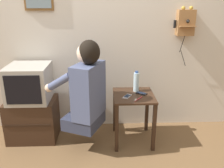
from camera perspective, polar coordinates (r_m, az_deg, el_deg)
wall_back at (r=2.98m, az=-4.95°, el=12.71°), size 6.80×0.05×2.55m
side_table at (r=2.79m, az=5.16°, el=-5.15°), size 0.46×0.50×0.60m
person at (r=2.53m, az=-6.14°, el=-1.01°), size 0.64×0.59×0.97m
tv_stand at (r=3.08m, az=-18.46°, el=-7.98°), size 0.58×0.43×0.51m
television at (r=2.92m, az=-19.27°, el=0.25°), size 0.47×0.48×0.42m
wall_phone_antique at (r=3.05m, az=17.27°, el=13.96°), size 0.24×0.18×0.72m
cell_phone_held at (r=2.67m, az=3.68°, el=-2.98°), size 0.11×0.14×0.01m
cell_phone_spare at (r=2.78m, az=7.09°, el=-2.23°), size 0.14×0.12×0.01m
water_bottle at (r=2.81m, az=5.87°, el=0.52°), size 0.07×0.07×0.25m
toothbrush at (r=2.61m, az=6.24°, el=-3.62°), size 0.10×0.13×0.02m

